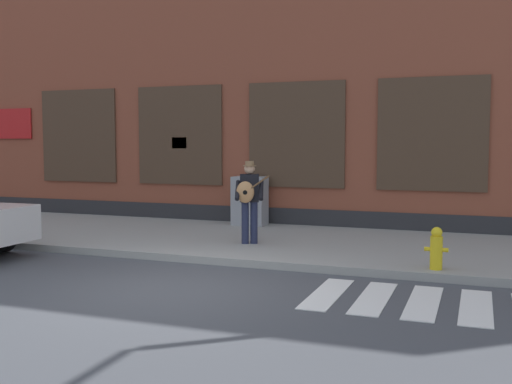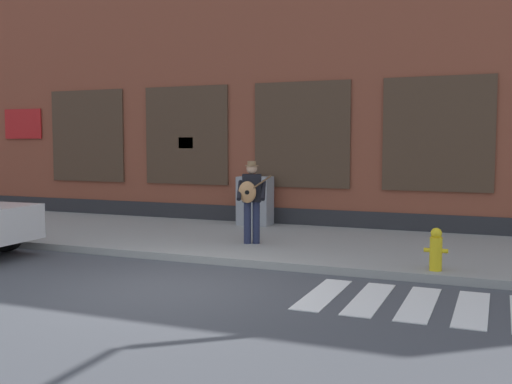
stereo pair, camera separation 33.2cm
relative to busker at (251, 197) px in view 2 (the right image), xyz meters
The scene contains 7 objects.
ground_plane 3.66m from the busker, 88.90° to the right, with size 160.00×160.00×0.00m, color #424449.
sidewalk 1.28m from the busker, 84.93° to the left, with size 28.00×4.72×0.14m.
building_backdrop 6.20m from the busker, 89.26° to the left, with size 28.00×4.06×9.27m.
crosswalk 5.68m from the busker, 31.46° to the right, with size 5.20×1.90×0.01m.
busker is the anchor object (origin of this frame).
utility_box 2.87m from the busker, 110.87° to the left, with size 0.83×0.55×1.22m.
fire_hydrant 4.03m from the busker, 18.42° to the right, with size 0.38×0.20×0.70m.
Camera 2 is at (4.65, -7.73, 2.21)m, focal length 42.00 mm.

